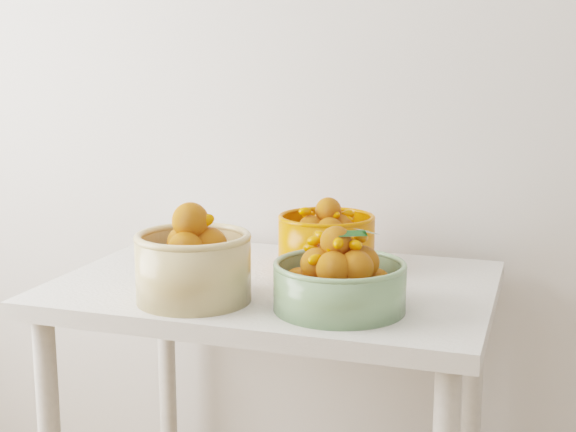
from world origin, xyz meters
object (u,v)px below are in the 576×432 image
object	(u,v)px
table	(276,319)
bowl_cream	(194,264)
bowl_orange	(326,239)
bowl_green	(339,281)

from	to	relation	value
table	bowl_cream	size ratio (longest dim) A/B	3.40
table	bowl_cream	xyz separation A→B (m)	(-0.11, -0.21, 0.18)
bowl_orange	bowl_cream	bearing A→B (deg)	-117.32
bowl_cream	table	bearing A→B (deg)	61.24
bowl_green	bowl_orange	xyz separation A→B (m)	(-0.12, 0.34, 0.01)
bowl_cream	bowl_green	bearing A→B (deg)	5.96
bowl_cream	bowl_orange	xyz separation A→B (m)	(0.19, 0.37, -0.01)
table	bowl_orange	world-z (taller)	bowl_orange
table	bowl_orange	distance (m)	0.25
bowl_orange	table	bearing A→B (deg)	-115.45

